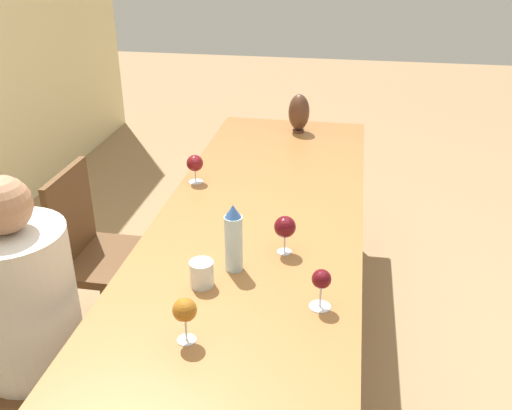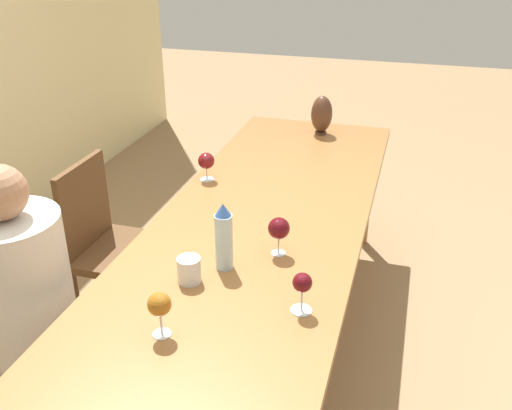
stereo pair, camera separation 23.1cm
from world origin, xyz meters
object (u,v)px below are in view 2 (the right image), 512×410
at_px(chair_near, 16,337).
at_px(person_near, 28,307).
at_px(wine_glass_2, 279,229).
at_px(wine_glass_3, 159,305).
at_px(wine_glass_0, 302,284).
at_px(water_bottle, 224,237).
at_px(vase, 322,114).
at_px(water_tumbler, 189,270).
at_px(chair_far, 113,242).
at_px(wine_glass_1, 206,161).

relative_size(chair_near, person_near, 0.74).
height_order(wine_glass_2, wine_glass_3, wine_glass_2).
distance_m(wine_glass_3, chair_near, 0.81).
relative_size(wine_glass_0, person_near, 0.12).
relative_size(water_bottle, wine_glass_0, 1.84).
bearing_deg(person_near, vase, -22.23).
height_order(water_tumbler, wine_glass_3, wine_glass_3).
relative_size(water_tumbler, wine_glass_2, 0.62).
bearing_deg(wine_glass_3, wine_glass_0, -58.39).
bearing_deg(vase, wine_glass_0, -171.61).
xyz_separation_m(vase, wine_glass_3, (-1.96, 0.13, -0.01)).
xyz_separation_m(water_tumbler, chair_far, (0.59, 0.67, -0.33)).
xyz_separation_m(wine_glass_2, chair_far, (0.33, 0.92, -0.39)).
distance_m(water_tumbler, person_near, 0.63).
bearing_deg(wine_glass_1, wine_glass_2, -138.71).
relative_size(water_bottle, wine_glass_2, 1.71).
bearing_deg(wine_glass_1, water_bottle, -154.74).
height_order(water_tumbler, chair_near, chair_near).
bearing_deg(wine_glass_2, wine_glass_1, 41.29).
xyz_separation_m(wine_glass_2, chair_near, (-0.42, 0.92, -0.39)).
bearing_deg(chair_near, wine_glass_0, -85.14).
xyz_separation_m(water_tumbler, wine_glass_0, (-0.06, -0.41, 0.06)).
relative_size(water_bottle, chair_far, 0.30).
relative_size(water_bottle, chair_near, 0.30).
height_order(water_tumbler, wine_glass_2, wine_glass_2).
relative_size(wine_glass_2, chair_far, 0.17).
bearing_deg(water_bottle, chair_near, 109.56).
height_order(water_bottle, vase, water_bottle).
xyz_separation_m(wine_glass_3, person_near, (0.14, 0.61, -0.24)).
bearing_deg(water_bottle, wine_glass_1, 25.26).
bearing_deg(vase, wine_glass_3, 176.21).
distance_m(chair_near, person_near, 0.17).
height_order(water_bottle, wine_glass_0, water_bottle).
distance_m(chair_far, person_near, 0.76).
xyz_separation_m(water_bottle, wine_glass_1, (0.72, 0.34, -0.03)).
bearing_deg(person_near, chair_far, 6.42).
relative_size(vase, chair_near, 0.26).
xyz_separation_m(water_tumbler, wine_glass_1, (0.84, 0.25, 0.05)).
bearing_deg(wine_glass_0, chair_far, 58.94).
bearing_deg(water_tumbler, chair_near, 102.50).
bearing_deg(wine_glass_3, wine_glass_2, -21.87).
height_order(water_bottle, water_tumbler, water_bottle).
distance_m(water_bottle, vase, 1.55).
distance_m(chair_near, chair_far, 0.74).
relative_size(vase, chair_far, 0.26).
xyz_separation_m(wine_glass_0, wine_glass_1, (0.90, 0.67, -0.01)).
height_order(vase, wine_glass_2, vase).
bearing_deg(wine_glass_1, person_near, 161.67).
bearing_deg(person_near, wine_glass_1, -18.33).
bearing_deg(wine_glass_1, wine_glass_0, -143.54).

